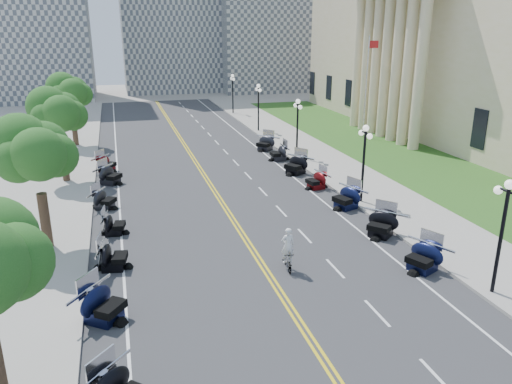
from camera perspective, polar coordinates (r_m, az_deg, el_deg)
ground at (r=26.41m, az=-0.95°, el=-5.80°), size 160.00×160.00×0.00m
road at (r=35.55m, az=-5.08°, el=0.59°), size 16.00×90.00×0.01m
centerline_yellow_a at (r=35.53m, az=-5.27°, el=0.58°), size 0.12×90.00×0.00m
centerline_yellow_b at (r=35.57m, az=-4.89°, el=0.62°), size 0.12×90.00×0.00m
edge_line_north at (r=37.19m, az=4.65°, el=1.41°), size 0.12×90.00×0.00m
edge_line_south at (r=35.02m, az=-15.41°, el=-0.28°), size 0.12×90.00×0.00m
lane_dash_3 at (r=18.20m, az=20.07°, el=-19.32°), size 0.12×2.00×0.00m
lane_dash_4 at (r=20.92m, az=13.67°, el=-13.29°), size 0.12×2.00×0.00m
lane_dash_5 at (r=24.00m, az=9.04°, el=-8.62°), size 0.12×2.00×0.00m
lane_dash_6 at (r=27.33m, az=5.57°, el=-5.00°), size 0.12×2.00×0.00m
lane_dash_7 at (r=30.81m, az=2.90°, el=-2.18°), size 0.12×2.00×0.00m
lane_dash_8 at (r=34.41m, az=0.79°, el=0.07°), size 0.12×2.00×0.00m
lane_dash_9 at (r=38.08m, az=-0.91°, el=1.88°), size 0.12×2.00×0.00m
lane_dash_10 at (r=41.82m, az=-2.32°, el=3.38°), size 0.12×2.00×0.00m
lane_dash_11 at (r=45.60m, az=-3.50°, el=4.62°), size 0.12×2.00×0.00m
lane_dash_12 at (r=49.42m, az=-4.50°, el=5.67°), size 0.12×2.00×0.00m
lane_dash_13 at (r=53.26m, az=-5.36°, el=6.57°), size 0.12×2.00×0.00m
lane_dash_14 at (r=57.12m, az=-6.11°, el=7.35°), size 0.12×2.00×0.00m
lane_dash_15 at (r=61.01m, az=-6.76°, el=8.03°), size 0.12×2.00×0.00m
lane_dash_16 at (r=64.90m, az=-7.34°, el=8.63°), size 0.12×2.00×0.00m
lane_dash_17 at (r=68.81m, az=-7.85°, el=9.15°), size 0.12×2.00×0.00m
lane_dash_18 at (r=72.73m, az=-8.31°, el=9.62°), size 0.12×2.00×0.00m
lane_dash_19 at (r=76.65m, az=-8.72°, el=10.04°), size 0.12×2.00×0.00m
sidewalk_north at (r=38.74m, az=10.36°, el=1.96°), size 5.00×90.00×0.15m
sidewalk_south at (r=35.28m, az=-22.07°, el=-0.75°), size 5.00×90.00×0.15m
lawn at (r=48.79m, az=13.73°, el=5.08°), size 9.00×60.00×0.10m
civic_building at (r=59.24m, az=25.23°, el=14.84°), size 26.00×51.00×17.80m
distant_block_a at (r=86.17m, az=-24.97°, el=18.20°), size 18.00×14.00×26.00m
distant_block_b at (r=91.97m, az=-10.05°, el=20.70°), size 16.00×12.00×30.00m
distant_block_c at (r=92.68m, az=2.04°, el=18.45°), size 20.00×14.00×22.00m
street_lamp_1 at (r=22.76m, az=26.18°, el=-4.76°), size 0.50×1.20×4.90m
street_lamp_2 at (r=32.09m, az=12.17°, el=3.12°), size 0.50×1.20×4.90m
street_lamp_3 at (r=42.77m, az=4.74°, el=7.23°), size 0.50×1.20×4.90m
street_lamp_4 at (r=54.01m, az=0.28°, el=9.61°), size 0.50×1.20×4.90m
street_lamp_5 at (r=65.52m, az=-2.67°, el=11.13°), size 0.50×1.20×4.90m
flagpole at (r=51.66m, az=12.47°, el=11.48°), size 1.10×0.20×10.00m
tree_2 at (r=26.32m, az=-23.81°, el=3.47°), size 4.80×4.80×9.20m
tree_3 at (r=38.00m, az=-21.60°, el=7.91°), size 4.80×4.80×9.20m
tree_4 at (r=49.84m, az=-20.41°, el=10.24°), size 4.80×4.80×9.20m
motorcycle_n_4 at (r=24.50m, az=18.57°, el=-6.96°), size 2.77×2.77×1.46m
motorcycle_n_5 at (r=27.75m, az=14.12°, el=-3.48°), size 3.02×3.02×1.50m
motorcycle_n_6 at (r=31.53m, az=10.28°, el=-0.54°), size 2.76×2.76×1.52m
motorcycle_n_7 at (r=35.13m, az=6.89°, el=1.42°), size 2.17×2.17×1.32m
motorcycle_n_8 at (r=38.50m, az=4.56°, el=3.20°), size 3.08×3.08×1.56m
motorcycle_n_9 at (r=42.41m, az=2.61°, el=4.57°), size 2.08×2.08×1.43m
motorcycle_n_10 at (r=45.91m, az=1.05°, el=5.68°), size 2.97×2.97×1.47m
motorcycle_s_4 at (r=20.40m, az=-17.08°, el=-12.03°), size 3.07×3.07×1.53m
motorcycle_s_5 at (r=24.36m, az=-16.05°, el=-6.96°), size 2.26×2.26×1.37m
motorcycle_s_6 at (r=28.30m, az=-15.94°, el=-3.48°), size 2.06×2.06×1.25m
motorcycle_s_7 at (r=32.39m, az=-16.96°, el=-0.74°), size 2.54×2.54×1.31m
motorcycle_s_8 at (r=37.38m, az=-16.33°, el=1.96°), size 2.92×2.92×1.47m
motorcycle_s_9 at (r=40.84m, az=-16.76°, el=3.20°), size 2.73×2.73×1.36m
bicycle at (r=23.49m, az=3.61°, el=-7.78°), size 0.63×1.62×0.95m
cyclist_rider at (r=22.93m, az=3.67°, el=-4.76°), size 0.64×0.42×1.74m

